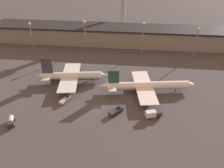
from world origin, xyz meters
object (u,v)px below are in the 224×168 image
(airplane_0, at_px, (72,76))
(service_vehicle_0, at_px, (65,100))
(airplane_1, at_px, (147,86))
(service_vehicle_1, at_px, (116,111))
(service_vehicle_3, at_px, (11,121))
(service_vehicle_2, at_px, (153,114))

(airplane_0, bearing_deg, service_vehicle_0, -94.14)
(airplane_1, height_order, service_vehicle_1, airplane_1)
(service_vehicle_1, xyz_separation_m, service_vehicle_3, (-42.53, -12.47, 0.29))
(service_vehicle_1, height_order, service_vehicle_2, service_vehicle_2)
(service_vehicle_0, relative_size, service_vehicle_1, 1.01)
(airplane_0, height_order, service_vehicle_3, airplane_0)
(airplane_0, height_order, service_vehicle_0, airplane_0)
(service_vehicle_2, bearing_deg, service_vehicle_1, 156.98)
(service_vehicle_1, distance_m, service_vehicle_2, 16.08)
(service_vehicle_2, bearing_deg, airplane_1, 76.91)
(service_vehicle_0, bearing_deg, airplane_0, 24.14)
(airplane_0, xyz_separation_m, service_vehicle_3, (-15.67, -37.04, -2.16))
(airplane_0, relative_size, service_vehicle_3, 6.16)
(airplane_1, relative_size, service_vehicle_3, 7.70)
(service_vehicle_1, relative_size, service_vehicle_2, 0.96)
(airplane_0, height_order, service_vehicle_1, airplane_0)
(service_vehicle_0, relative_size, service_vehicle_3, 1.14)
(airplane_1, relative_size, service_vehicle_0, 6.77)
(airplane_1, relative_size, service_vehicle_1, 6.86)
(service_vehicle_2, height_order, service_vehicle_3, service_vehicle_2)
(airplane_0, distance_m, airplane_1, 40.90)
(service_vehicle_0, bearing_deg, service_vehicle_2, -80.49)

